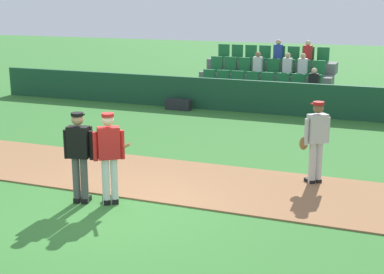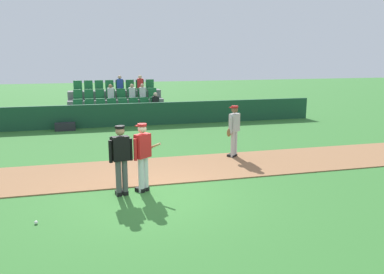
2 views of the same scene
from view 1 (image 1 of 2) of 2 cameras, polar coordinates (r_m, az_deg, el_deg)
ground_plane at (r=10.48m, az=-8.71°, el=-7.48°), size 80.00×80.00×0.00m
infield_dirt_path at (r=12.22m, az=-3.81°, el=-4.13°), size 28.00×2.76×0.03m
dugout_fence at (r=19.16m, az=6.04°, el=4.13°), size 20.00×0.16×1.10m
stadium_bleachers at (r=20.93m, az=7.49°, el=5.14°), size 5.00×2.95×2.30m
batter_red_jersey at (r=10.53m, az=-8.42°, el=-1.81°), size 0.72×0.70×1.76m
umpire_home_plate at (r=10.69m, az=-11.40°, el=-1.53°), size 0.58×0.36×1.76m
runner_grey_jersey at (r=11.82m, az=12.51°, el=-0.27°), size 0.58×0.49×1.76m
equipment_bag at (r=19.61m, az=-1.39°, el=3.33°), size 0.90×0.36×0.36m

